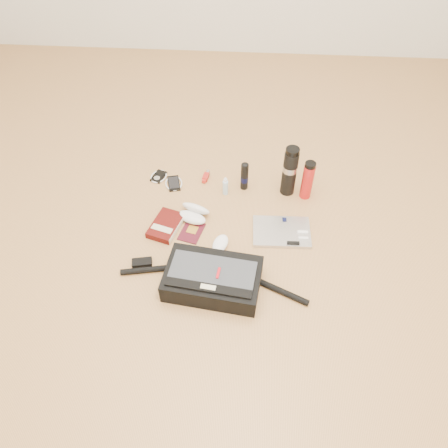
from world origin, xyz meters
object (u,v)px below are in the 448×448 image
Objects in this scene: laptop at (282,232)px; thermos_red at (308,180)px; thermos_black at (290,171)px; messenger_bag at (212,279)px; book at (166,226)px.

thermos_red reaches higher than laptop.
thermos_black is (0.03, 0.31, 0.14)m from laptop.
thermos_red reaches higher than messenger_bag.
book is (-0.26, 0.33, -0.04)m from messenger_bag.
laptop is 1.28× the size of book.
thermos_black is (0.62, 0.31, 0.13)m from book.
thermos_red is at bearing -16.52° from thermos_black.
thermos_black is at bearing 82.10° from laptop.
laptop is at bearing -96.34° from thermos_black.
thermos_red reaches higher than book.
book is 0.78m from thermos_red.
messenger_bag is at bearing -118.99° from thermos_black.
laptop is 1.26× the size of thermos_red.
thermos_red is at bearing 38.70° from book.
laptop is (0.32, 0.34, -0.04)m from messenger_bag.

